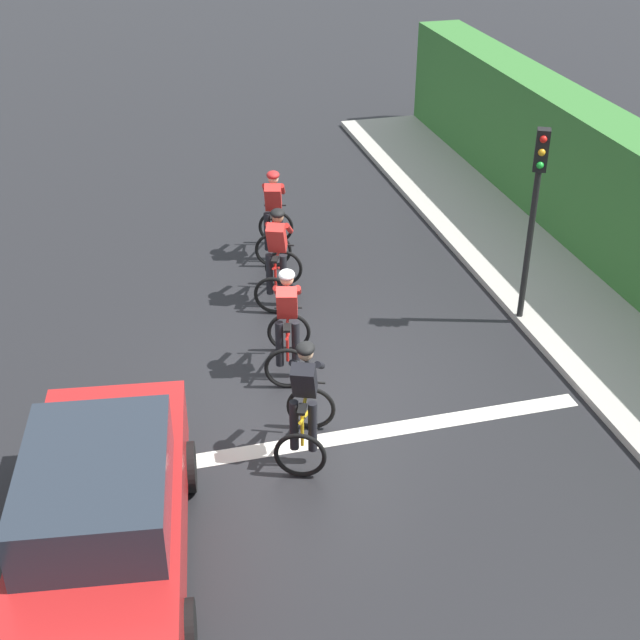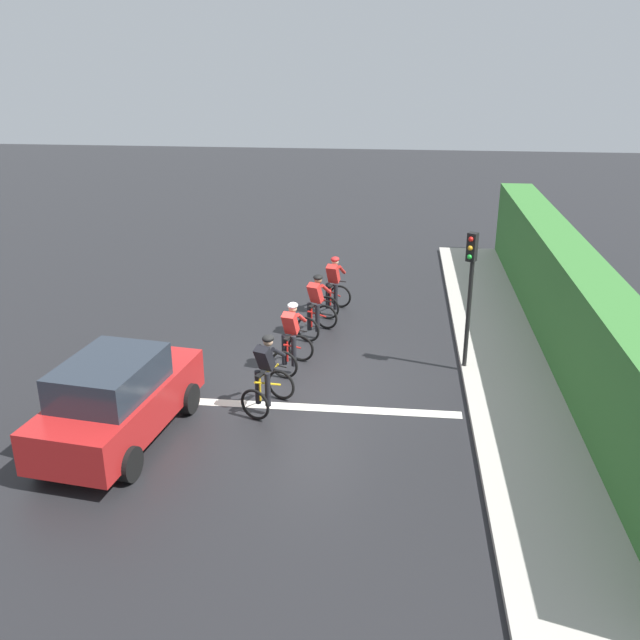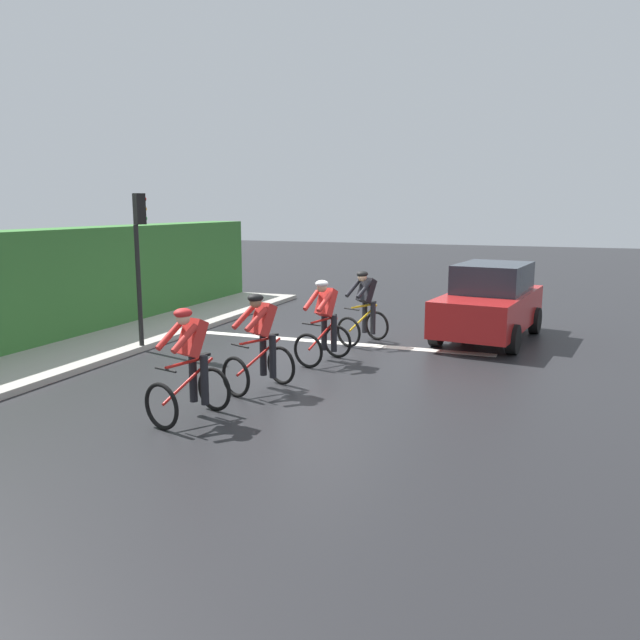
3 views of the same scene
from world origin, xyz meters
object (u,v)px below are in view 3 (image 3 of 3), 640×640
object	(u,v)px
cyclist_mid	(324,323)
car_red	(490,302)
cyclist_fourth	(364,309)
traffic_light_near_crossing	(140,247)
cyclist_lead	(190,366)
cyclist_second	(260,344)

from	to	relation	value
cyclist_mid	car_red	distance (m)	4.49
cyclist_fourth	traffic_light_near_crossing	size ratio (longest dim) A/B	0.50
cyclist_lead	cyclist_fourth	xyz separation A→B (m)	(-0.85, -5.90, 0.00)
cyclist_second	cyclist_fourth	bearing A→B (deg)	-97.54
cyclist_lead	car_red	distance (m)	8.16
cyclist_second	cyclist_fourth	xyz separation A→B (m)	(-0.55, -4.19, 0.00)
cyclist_second	cyclist_lead	bearing A→B (deg)	80.13
cyclist_second	cyclist_fourth	distance (m)	4.23
cyclist_mid	traffic_light_near_crossing	size ratio (longest dim) A/B	0.50
cyclist_second	traffic_light_near_crossing	bearing A→B (deg)	-26.14
cyclist_fourth	car_red	world-z (taller)	car_red
cyclist_second	cyclist_mid	xyz separation A→B (m)	(-0.33, -2.19, 0.00)
cyclist_fourth	cyclist_mid	bearing A→B (deg)	83.59
cyclist_lead	traffic_light_near_crossing	bearing A→B (deg)	-46.10
cyclist_lead	cyclist_fourth	world-z (taller)	same
cyclist_fourth	cyclist_lead	bearing A→B (deg)	81.78
cyclist_mid	cyclist_fourth	world-z (taller)	same
cyclist_mid	car_red	world-z (taller)	car_red
car_red	traffic_light_near_crossing	distance (m)	7.97
cyclist_lead	traffic_light_near_crossing	size ratio (longest dim) A/B	0.50
cyclist_second	cyclist_mid	distance (m)	2.22
car_red	cyclist_lead	bearing A→B (deg)	64.97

